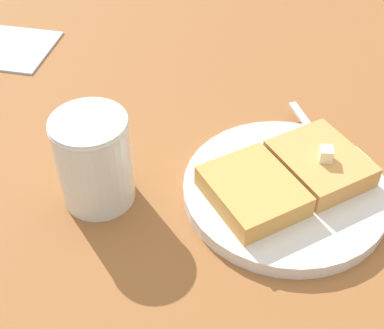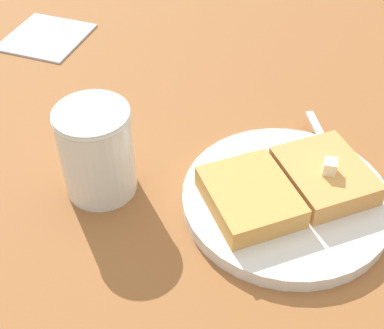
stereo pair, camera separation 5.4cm
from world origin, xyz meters
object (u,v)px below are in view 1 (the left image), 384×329
Objects in this scene: plate at (285,189)px; syrup_jar at (95,164)px; fork at (325,149)px; napkin at (13,48)px.

syrup_jar is (19.21, -3.90, 3.63)cm from plate.
plate is at bearing 168.52° from syrup_jar.
fork is at bearing -178.83° from syrup_jar.
fork is 47.90cm from napkin.
napkin is at bearing -41.78° from fork.
plate is at bearing 35.83° from fork.
fork reaches higher than plate.
plate is 1.34× the size of fork.
plate is 46.85cm from napkin.
napkin is (29.58, -36.32, -0.76)cm from plate.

